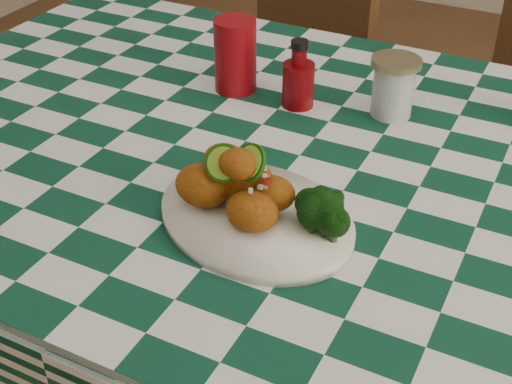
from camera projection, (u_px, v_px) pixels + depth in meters
The scene contains 8 objects.
dining_table at pixel (293, 323), 1.41m from camera, with size 1.66×1.06×0.79m, color #0D3D29, non-canonical shape.
plate at pixel (256, 218), 1.03m from camera, with size 0.31×0.24×0.02m, color white, non-canonical shape.
fried_chicken_pile at pixel (242, 180), 1.01m from camera, with size 0.16×0.12×0.10m, color #944F0E, non-canonical shape.
broccoli_side at pixel (323, 211), 0.98m from camera, with size 0.07×0.07×0.06m, color black, non-canonical shape.
red_tumbler at pixel (235, 55), 1.35m from camera, with size 0.08×0.08×0.14m, color maroon.
ketchup_bottle at pixel (299, 74), 1.30m from camera, with size 0.06×0.06×0.13m, color #660509, non-canonical shape.
mason_jar at pixel (393, 87), 1.28m from camera, with size 0.09×0.09×0.11m, color #B2BCBA, non-canonical shape.
wooden_chair_left at pixel (266, 111), 2.02m from camera, with size 0.41×0.43×0.90m, color #472814, non-canonical shape.
Camera 1 is at (0.39, -0.94, 1.41)m, focal length 50.00 mm.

